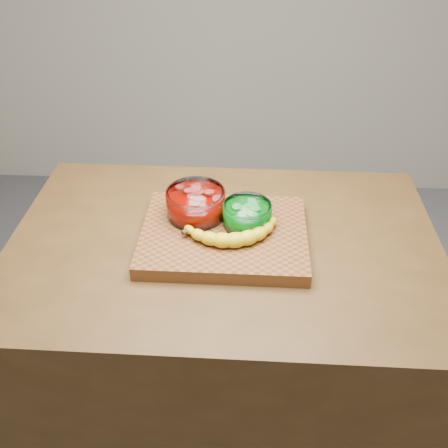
{
  "coord_description": "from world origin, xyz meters",
  "views": [
    {
      "loc": [
        0.06,
        -1.08,
        1.77
      ],
      "look_at": [
        0.0,
        0.0,
        0.96
      ],
      "focal_mm": 40.0,
      "sensor_mm": 36.0,
      "label": 1
    }
  ],
  "objects": [
    {
      "name": "counter",
      "position": [
        0.0,
        0.0,
        0.45
      ],
      "size": [
        1.2,
        0.8,
        0.9
      ],
      "primitive_type": "cube",
      "color": "#4A3116",
      "rests_on": "ground"
    },
    {
      "name": "cutting_board",
      "position": [
        0.0,
        0.0,
        0.92
      ],
      "size": [
        0.45,
        0.35,
        0.04
      ],
      "primitive_type": "cube",
      "color": "brown",
      "rests_on": "counter"
    },
    {
      "name": "ground",
      "position": [
        0.0,
        0.0,
        0.0
      ],
      "size": [
        3.5,
        3.5,
        0.0
      ],
      "primitive_type": "plane",
      "color": "#5B5A5F",
      "rests_on": "ground"
    },
    {
      "name": "bowl_red",
      "position": [
        -0.08,
        0.07,
        0.98
      ],
      "size": [
        0.17,
        0.17,
        0.08
      ],
      "color": "white",
      "rests_on": "cutting_board"
    },
    {
      "name": "bowl_green",
      "position": [
        0.06,
        0.03,
        0.97
      ],
      "size": [
        0.13,
        0.13,
        0.06
      ],
      "color": "white",
      "rests_on": "cutting_board"
    },
    {
      "name": "banana",
      "position": [
        0.02,
        -0.03,
        0.96
      ],
      "size": [
        0.29,
        0.15,
        0.04
      ],
      "primitive_type": null,
      "color": "gold",
      "rests_on": "cutting_board"
    }
  ]
}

